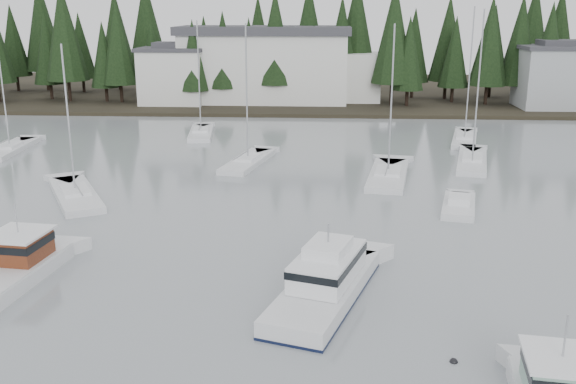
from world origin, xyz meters
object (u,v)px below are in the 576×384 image
lobster_boat_brown (5,275)px  sailboat_5 (248,163)px  house_west (173,75)px  harbor_inn (278,65)px  sailboat_0 (76,197)px  house_east_a (557,76)px  sailboat_2 (201,134)px  cabin_cruiser_center (325,285)px  sailboat_6 (388,177)px  sailboat_11 (10,151)px  sailboat_7 (464,141)px  sailboat_10 (472,163)px  runabout_1 (459,208)px

lobster_boat_brown → sailboat_5: (9.51, 27.46, -0.45)m
house_west → harbor_inn: bearing=12.5°
house_west → harbor_inn: harbor_inn is taller
sailboat_5 → sailboat_0: bearing=147.1°
house_east_a → sailboat_2: size_ratio=0.80×
cabin_cruiser_center → sailboat_0: (-18.97, 16.43, -0.60)m
cabin_cruiser_center → sailboat_0: bearing=66.9°
sailboat_2 → sailboat_5: bearing=-160.4°
sailboat_2 → cabin_cruiser_center: bearing=-168.7°
sailboat_6 → harbor_inn: bearing=25.4°
sailboat_2 → sailboat_11: (-17.66, -9.51, -0.01)m
sailboat_7 → harbor_inn: bearing=52.9°
sailboat_7 → sailboat_10: (-1.45, -10.40, -0.01)m
sailboat_5 → runabout_1: sailboat_5 is taller
house_west → lobster_boat_brown: (5.39, -62.63, -4.13)m
house_west → sailboat_10: (35.67, -33.84, -4.58)m
sailboat_11 → sailboat_7: bearing=-84.1°
sailboat_6 → sailboat_7: (9.74, 16.09, 0.03)m
cabin_cruiser_center → sailboat_2: size_ratio=0.81×
runabout_1 → house_east_a: bearing=-12.4°
house_west → lobster_boat_brown: 63.00m
house_east_a → lobster_boat_brown: (-48.61, -61.63, -4.38)m
sailboat_0 → sailboat_11: sailboat_11 is taller
sailboat_7 → sailboat_2: bearing=99.6°
house_west → sailboat_7: sailboat_7 is taller
sailboat_11 → sailboat_0: bearing=-144.4°
house_east_a → sailboat_11: bearing=-154.8°
house_east_a → house_west: bearing=178.9°
cabin_cruiser_center → sailboat_2: bearing=36.4°
runabout_1 → lobster_boat_brown: bearing=131.8°
harbor_inn → cabin_cruiser_center: size_ratio=2.77×
sailboat_11 → sailboat_6: bearing=-106.2°
lobster_boat_brown → sailboat_6: (22.00, 23.11, -0.46)m
house_west → sailboat_6: (27.38, -39.52, -4.59)m
sailboat_6 → runabout_1: bearing=-144.8°
sailboat_6 → sailboat_10: 10.05m
harbor_inn → cabin_cruiser_center: harbor_inn is taller
sailboat_11 → runabout_1: bearing=-115.9°
sailboat_6 → house_east_a: bearing=-25.4°
sailboat_0 → sailboat_11: size_ratio=0.94×
sailboat_5 → sailboat_11: 24.95m
sailboat_7 → runabout_1: (-5.52, -24.78, 0.05)m
sailboat_2 → house_east_a: bearing=-73.3°
house_west → sailboat_11: size_ratio=0.74×
sailboat_6 → runabout_1: sailboat_6 is taller
sailboat_2 → runabout_1: 35.68m
sailboat_11 → house_east_a: bearing=-68.0°
cabin_cruiser_center → sailboat_6: 24.39m
house_east_a → cabin_cruiser_center: size_ratio=1.00×
house_west → sailboat_2: bearing=-69.7°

